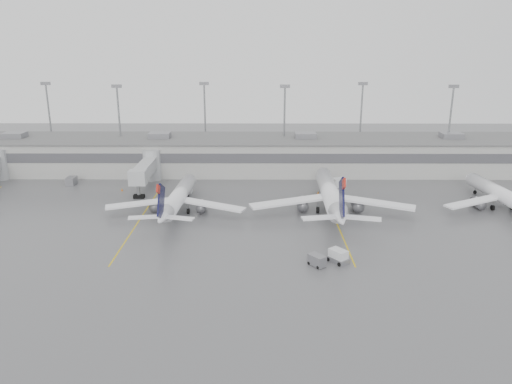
{
  "coord_description": "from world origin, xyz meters",
  "views": [
    {
      "loc": [
        3.72,
        -60.27,
        30.86
      ],
      "look_at": [
        3.31,
        24.0,
        5.0
      ],
      "focal_mm": 35.0,
      "sensor_mm": 36.0,
      "label": 1
    }
  ],
  "objects_px": {
    "jet_mid_right": "(331,195)",
    "jet_far_right": "(503,195)",
    "baggage_tug": "(338,257)",
    "jet_mid_left": "(177,198)"
  },
  "relations": [
    {
      "from": "jet_mid_right",
      "to": "jet_far_right",
      "type": "distance_m",
      "value": 32.72
    },
    {
      "from": "jet_mid_right",
      "to": "jet_far_right",
      "type": "bearing_deg",
      "value": 4.71
    },
    {
      "from": "jet_far_right",
      "to": "baggage_tug",
      "type": "xyz_separation_m",
      "value": [
        -34.52,
        -23.76,
        -2.05
      ]
    },
    {
      "from": "baggage_tug",
      "to": "jet_mid_left",
      "type": "bearing_deg",
      "value": 102.56
    },
    {
      "from": "jet_mid_left",
      "to": "jet_far_right",
      "type": "bearing_deg",
      "value": 5.4
    },
    {
      "from": "jet_mid_right",
      "to": "jet_far_right",
      "type": "xyz_separation_m",
      "value": [
        32.66,
        1.89,
        -0.6
      ]
    },
    {
      "from": "jet_mid_left",
      "to": "jet_far_right",
      "type": "height_order",
      "value": "jet_mid_left"
    },
    {
      "from": "jet_mid_left",
      "to": "jet_far_right",
      "type": "relative_size",
      "value": 1.04
    },
    {
      "from": "jet_mid_left",
      "to": "baggage_tug",
      "type": "bearing_deg",
      "value": -35.78
    },
    {
      "from": "jet_far_right",
      "to": "baggage_tug",
      "type": "relative_size",
      "value": 7.95
    }
  ]
}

